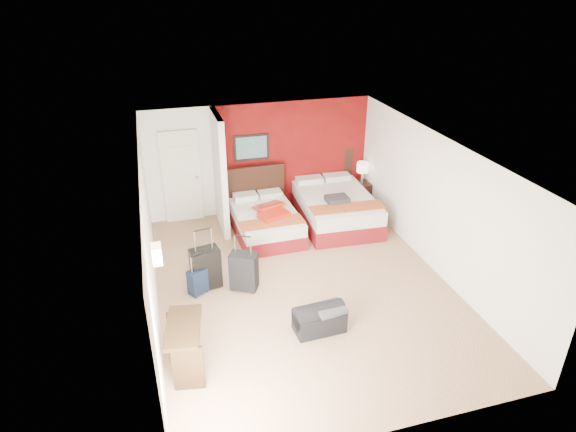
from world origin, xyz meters
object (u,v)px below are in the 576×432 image
object	(u,v)px
red_suitcase_open	(271,211)
nightstand	(361,194)
table_lamp	(362,173)
desk	(185,347)
bed_right	(336,209)
suitcase_navy	(198,283)
suitcase_charcoal	(244,273)
bed_left	(266,223)
duffel_bag	(319,320)
suitcase_black	(206,270)

from	to	relation	value
red_suitcase_open	nightstand	xyz separation A→B (m)	(2.40, 0.89, -0.30)
red_suitcase_open	table_lamp	xyz separation A→B (m)	(2.40, 0.89, 0.24)
red_suitcase_open	table_lamp	size ratio (longest dim) A/B	1.62
table_lamp	desk	world-z (taller)	table_lamp
bed_right	suitcase_navy	xyz separation A→B (m)	(-3.23, -1.89, -0.10)
suitcase_charcoal	red_suitcase_open	bearing A→B (deg)	89.53
suitcase_navy	suitcase_charcoal	bearing A→B (deg)	-37.24
bed_left	table_lamp	bearing A→B (deg)	15.98
nightstand	duffel_bag	xyz separation A→B (m)	(-2.44, -4.03, -0.09)
red_suitcase_open	bed_left	bearing A→B (deg)	115.89
table_lamp	suitcase_charcoal	xyz separation A→B (m)	(-3.33, -2.63, -0.49)
nightstand	desk	bearing A→B (deg)	-139.30
nightstand	duffel_bag	bearing A→B (deg)	-124.31
bed_right	suitcase_charcoal	xyz separation A→B (m)	(-2.44, -1.97, 0.01)
nightstand	suitcase_black	world-z (taller)	suitcase_black
bed_left	suitcase_charcoal	size ratio (longest dim) A/B	2.65
suitcase_navy	table_lamp	bearing A→B (deg)	0.34
bed_right	suitcase_black	bearing A→B (deg)	-147.63
red_suitcase_open	suitcase_navy	size ratio (longest dim) A/B	1.82
suitcase_black	bed_left	bearing A→B (deg)	37.05
bed_right	desk	size ratio (longest dim) A/B	2.38
red_suitcase_open	bed_right	bearing A→B (deg)	-10.50
bed_right	red_suitcase_open	bearing A→B (deg)	-168.56
desk	nightstand	bearing A→B (deg)	53.41
bed_right	duffel_bag	world-z (taller)	bed_right
nightstand	suitcase_charcoal	size ratio (longest dim) A/B	0.85
red_suitcase_open	table_lamp	distance (m)	2.57
red_suitcase_open	suitcase_charcoal	xyz separation A→B (m)	(-0.93, -1.74, -0.25)
table_lamp	suitcase_black	xyz separation A→B (m)	(-3.95, -2.40, -0.46)
bed_right	suitcase_navy	size ratio (longest dim) A/B	4.84
duffel_bag	suitcase_black	bearing A→B (deg)	130.06
red_suitcase_open	duffel_bag	size ratio (longest dim) A/B	1.06
bed_left	desk	size ratio (longest dim) A/B	1.98
red_suitcase_open	nightstand	bearing A→B (deg)	1.20
suitcase_charcoal	desk	size ratio (longest dim) A/B	0.75
bed_left	nightstand	world-z (taller)	nightstand
suitcase_black	suitcase_charcoal	bearing A→B (deg)	-31.00
nightstand	duffel_bag	world-z (taller)	nightstand
nightstand	suitcase_navy	bearing A→B (deg)	-151.44
bed_left	suitcase_charcoal	distance (m)	2.02
suitcase_navy	red_suitcase_open	bearing A→B (deg)	12.54
bed_right	suitcase_charcoal	distance (m)	3.14
nightstand	desk	size ratio (longest dim) A/B	0.63
table_lamp	red_suitcase_open	bearing A→B (deg)	-159.68
bed_left	table_lamp	distance (m)	2.68
suitcase_black	duffel_bag	xyz separation A→B (m)	(1.52, -1.63, -0.17)
suitcase_black	duffel_bag	bearing A→B (deg)	-57.92
desk	suitcase_black	bearing A→B (deg)	84.07
bed_right	nightstand	size ratio (longest dim) A/B	3.75
duffel_bag	desk	world-z (taller)	desk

